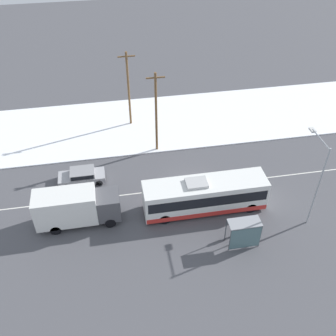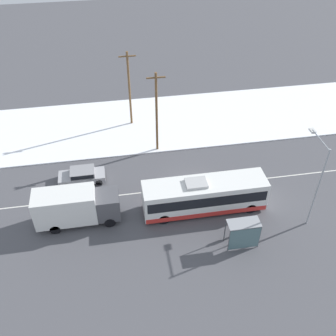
{
  "view_description": "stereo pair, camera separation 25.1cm",
  "coord_description": "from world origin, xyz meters",
  "px_view_note": "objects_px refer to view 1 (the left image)",
  "views": [
    {
      "loc": [
        -6.85,
        -26.5,
        24.7
      ],
      "look_at": [
        -1.86,
        1.45,
        1.4
      ],
      "focal_mm": 42.0,
      "sensor_mm": 36.0,
      "label": 1
    },
    {
      "loc": [
        -6.6,
        -26.54,
        24.7
      ],
      "look_at": [
        -1.86,
        1.45,
        1.4
      ],
      "focal_mm": 42.0,
      "sensor_mm": 36.0,
      "label": 2
    }
  ],
  "objects_px": {
    "bus_shelter": "(245,231)",
    "city_bus": "(205,195)",
    "pedestrian_at_stop": "(235,228)",
    "utility_pole_roadside": "(156,112)",
    "utility_pole_snowlot": "(129,89)",
    "streetlamp": "(317,173)",
    "box_truck": "(75,207)",
    "sedan_car": "(82,176)"
  },
  "relations": [
    {
      "from": "pedestrian_at_stop",
      "to": "bus_shelter",
      "type": "relative_size",
      "value": 0.62
    },
    {
      "from": "box_truck",
      "to": "streetlamp",
      "type": "height_order",
      "value": "streetlamp"
    },
    {
      "from": "bus_shelter",
      "to": "utility_pole_roadside",
      "type": "relative_size",
      "value": 0.29
    },
    {
      "from": "box_truck",
      "to": "utility_pole_snowlot",
      "type": "bearing_deg",
      "value": 67.46
    },
    {
      "from": "city_bus",
      "to": "streetlamp",
      "type": "bearing_deg",
      "value": -17.2
    },
    {
      "from": "utility_pole_snowlot",
      "to": "city_bus",
      "type": "bearing_deg",
      "value": -71.56
    },
    {
      "from": "streetlamp",
      "to": "box_truck",
      "type": "bearing_deg",
      "value": 171.57
    },
    {
      "from": "pedestrian_at_stop",
      "to": "utility_pole_roadside",
      "type": "height_order",
      "value": "utility_pole_roadside"
    },
    {
      "from": "sedan_car",
      "to": "utility_pole_snowlot",
      "type": "height_order",
      "value": "utility_pole_snowlot"
    },
    {
      "from": "pedestrian_at_stop",
      "to": "bus_shelter",
      "type": "bearing_deg",
      "value": -73.1
    },
    {
      "from": "sedan_car",
      "to": "streetlamp",
      "type": "relative_size",
      "value": 0.55
    },
    {
      "from": "utility_pole_roadside",
      "to": "pedestrian_at_stop",
      "type": "bearing_deg",
      "value": -70.91
    },
    {
      "from": "bus_shelter",
      "to": "streetlamp",
      "type": "relative_size",
      "value": 0.33
    },
    {
      "from": "streetlamp",
      "to": "utility_pole_roadside",
      "type": "bearing_deg",
      "value": 132.82
    },
    {
      "from": "streetlamp",
      "to": "utility_pole_roadside",
      "type": "distance_m",
      "value": 16.07
    },
    {
      "from": "utility_pole_snowlot",
      "to": "bus_shelter",
      "type": "bearing_deg",
      "value": -70.27
    },
    {
      "from": "utility_pole_roadside",
      "to": "utility_pole_snowlot",
      "type": "relative_size",
      "value": 1.01
    },
    {
      "from": "box_truck",
      "to": "sedan_car",
      "type": "relative_size",
      "value": 1.6
    },
    {
      "from": "utility_pole_roadside",
      "to": "bus_shelter",
      "type": "bearing_deg",
      "value": -71.08
    },
    {
      "from": "utility_pole_roadside",
      "to": "sedan_car",
      "type": "bearing_deg",
      "value": -154.0
    },
    {
      "from": "box_truck",
      "to": "utility_pole_roadside",
      "type": "distance_m",
      "value": 12.42
    },
    {
      "from": "sedan_car",
      "to": "city_bus",
      "type": "bearing_deg",
      "value": 152.28
    },
    {
      "from": "bus_shelter",
      "to": "city_bus",
      "type": "bearing_deg",
      "value": 113.73
    },
    {
      "from": "box_truck",
      "to": "bus_shelter",
      "type": "relative_size",
      "value": 2.72
    },
    {
      "from": "box_truck",
      "to": "bus_shelter",
      "type": "distance_m",
      "value": 13.78
    },
    {
      "from": "streetlamp",
      "to": "utility_pole_roadside",
      "type": "relative_size",
      "value": 0.89
    },
    {
      "from": "streetlamp",
      "to": "utility_pole_snowlot",
      "type": "xyz_separation_m",
      "value": [
        -13.09,
        17.23,
        -0.44
      ]
    },
    {
      "from": "bus_shelter",
      "to": "utility_pole_roadside",
      "type": "distance_m",
      "value": 14.91
    },
    {
      "from": "box_truck",
      "to": "sedan_car",
      "type": "distance_m",
      "value": 5.32
    },
    {
      "from": "box_truck",
      "to": "streetlamp",
      "type": "distance_m",
      "value": 19.53
    },
    {
      "from": "city_bus",
      "to": "bus_shelter",
      "type": "relative_size",
      "value": 4.15
    },
    {
      "from": "city_bus",
      "to": "pedestrian_at_stop",
      "type": "bearing_deg",
      "value": -64.3
    },
    {
      "from": "pedestrian_at_stop",
      "to": "utility_pole_roadside",
      "type": "bearing_deg",
      "value": 109.09
    },
    {
      "from": "city_bus",
      "to": "bus_shelter",
      "type": "bearing_deg",
      "value": -66.27
    },
    {
      "from": "pedestrian_at_stop",
      "to": "utility_pole_roadside",
      "type": "distance_m",
      "value": 13.97
    },
    {
      "from": "utility_pole_snowlot",
      "to": "utility_pole_roadside",
      "type": "bearing_deg",
      "value": -68.25
    },
    {
      "from": "bus_shelter",
      "to": "pedestrian_at_stop",
      "type": "bearing_deg",
      "value": 106.9
    },
    {
      "from": "pedestrian_at_stop",
      "to": "utility_pole_snowlot",
      "type": "xyz_separation_m",
      "value": [
        -6.59,
        18.2,
        3.54
      ]
    },
    {
      "from": "sedan_car",
      "to": "pedestrian_at_stop",
      "type": "relative_size",
      "value": 2.74
    },
    {
      "from": "pedestrian_at_stop",
      "to": "bus_shelter",
      "type": "distance_m",
      "value": 1.33
    },
    {
      "from": "pedestrian_at_stop",
      "to": "streetlamp",
      "type": "relative_size",
      "value": 0.2
    },
    {
      "from": "bus_shelter",
      "to": "streetlamp",
      "type": "height_order",
      "value": "streetlamp"
    }
  ]
}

